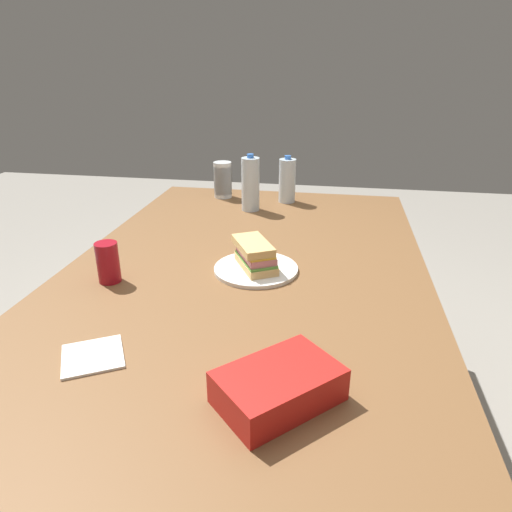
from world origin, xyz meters
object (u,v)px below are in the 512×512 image
at_px(sandwich, 255,255).
at_px(water_bottle_spare, 287,181).
at_px(dining_table, 246,288).
at_px(plastic_cup_stack, 223,180).
at_px(water_bottle_tall, 250,184).
at_px(paper_plate, 256,269).
at_px(soda_can_red, 108,262).
at_px(chip_bag, 278,386).

bearing_deg(sandwich, water_bottle_spare, -1.07).
relative_size(dining_table, plastic_cup_stack, 10.89).
relative_size(dining_table, water_bottle_tall, 7.48).
distance_m(paper_plate, soda_can_red, 0.44).
height_order(dining_table, chip_bag, chip_bag).
relative_size(dining_table, sandwich, 9.09).
bearing_deg(chip_bag, paper_plate, -120.12).
height_order(sandwich, chip_bag, sandwich).
height_order(chip_bag, water_bottle_spare, water_bottle_spare).
height_order(paper_plate, water_bottle_tall, water_bottle_tall).
height_order(paper_plate, chip_bag, chip_bag).
bearing_deg(plastic_cup_stack, soda_can_red, 172.75).
distance_m(soda_can_red, chip_bag, 0.71).
bearing_deg(paper_plate, plastic_cup_stack, 20.59).
xyz_separation_m(dining_table, sandwich, (-0.02, -0.03, 0.13)).
bearing_deg(dining_table, water_bottle_spare, -3.65).
distance_m(paper_plate, water_bottle_spare, 0.77).
height_order(paper_plate, plastic_cup_stack, plastic_cup_stack).
bearing_deg(sandwich, paper_plate, -124.84).
bearing_deg(chip_bag, plastic_cup_stack, -116.28).
bearing_deg(water_bottle_tall, soda_can_red, 159.49).
height_order(dining_table, soda_can_red, soda_can_red).
distance_m(sandwich, chip_bag, 0.60).
relative_size(sandwich, plastic_cup_stack, 1.20).
relative_size(paper_plate, water_bottle_tall, 1.08).
xyz_separation_m(chip_bag, water_bottle_tall, (1.19, 0.28, 0.08)).
relative_size(soda_can_red, chip_bag, 0.53).
distance_m(water_bottle_tall, water_bottle_spare, 0.21).
xyz_separation_m(dining_table, paper_plate, (-0.02, -0.04, 0.08)).
bearing_deg(water_bottle_spare, paper_plate, 179.19).
distance_m(chip_bag, plastic_cup_stack, 1.44).
bearing_deg(plastic_cup_stack, sandwich, -159.57).
relative_size(water_bottle_tall, water_bottle_spare, 1.15).
relative_size(sandwich, soda_can_red, 1.64).
xyz_separation_m(dining_table, chip_bag, (-0.60, -0.18, 0.11)).
bearing_deg(plastic_cup_stack, paper_plate, -159.41).
distance_m(paper_plate, water_bottle_tall, 0.64).
distance_m(dining_table, plastic_cup_stack, 0.82).
xyz_separation_m(paper_plate, chip_bag, (-0.58, -0.14, 0.03)).
distance_m(soda_can_red, plastic_cup_stack, 0.94).
distance_m(soda_can_red, water_bottle_spare, 1.01).
bearing_deg(sandwich, dining_table, 57.29).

